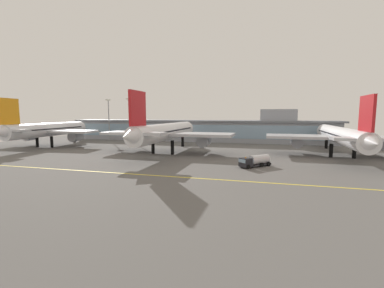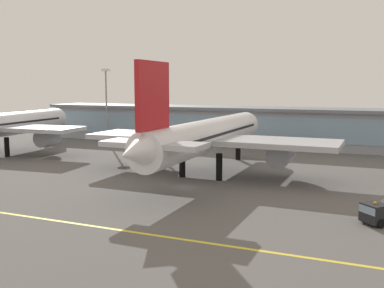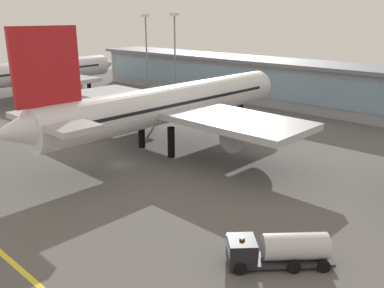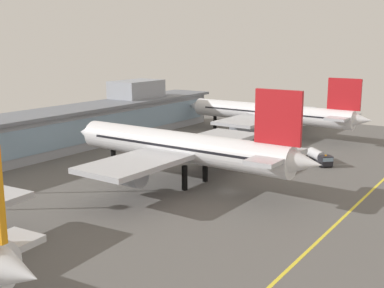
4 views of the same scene
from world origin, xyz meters
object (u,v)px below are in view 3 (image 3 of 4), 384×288
at_px(apron_light_mast_west, 146,40).
at_px(fuel_tanker_truck, 276,249).
at_px(airliner_near_left, 35,73).
at_px(airliner_near_right, 171,104).
at_px(apron_light_mast_centre, 175,41).

bearing_deg(apron_light_mast_west, fuel_tanker_truck, -34.33).
relative_size(airliner_near_left, apron_light_mast_west, 2.48).
height_order(airliner_near_right, fuel_tanker_truck, airliner_near_right).
xyz_separation_m(airliner_near_right, fuel_tanker_truck, (30.21, -17.16, -5.60)).
bearing_deg(airliner_near_left, airliner_near_right, -99.40).
height_order(airliner_near_right, apron_light_mast_centre, apron_light_mast_centre).
xyz_separation_m(apron_light_mast_west, apron_light_mast_centre, (11.53, -0.26, 0.14)).
bearing_deg(apron_light_mast_centre, airliner_near_left, -126.81).
height_order(airliner_near_right, apron_light_mast_west, apron_light_mast_west).
height_order(fuel_tanker_truck, apron_light_mast_centre, apron_light_mast_centre).
height_order(airliner_near_left, airliner_near_right, airliner_near_right).
xyz_separation_m(airliner_near_left, fuel_tanker_truck, (83.51, -21.68, -5.34)).
xyz_separation_m(airliner_near_left, apron_light_mast_west, (9.75, 28.70, 7.10)).
height_order(airliner_near_left, apron_light_mast_centre, apron_light_mast_centre).
xyz_separation_m(airliner_near_right, apron_light_mast_centre, (-32.01, 32.96, 6.98)).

